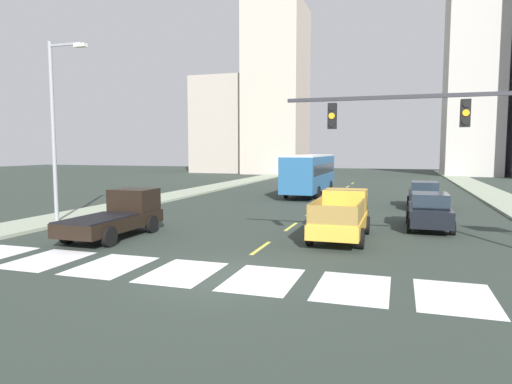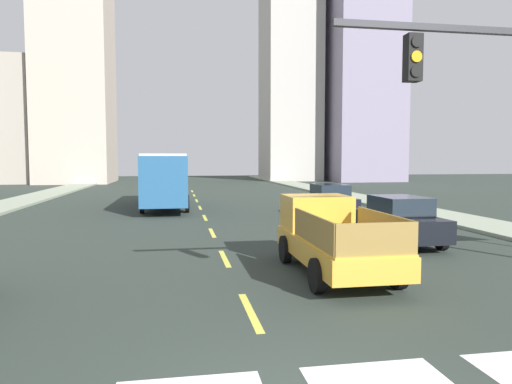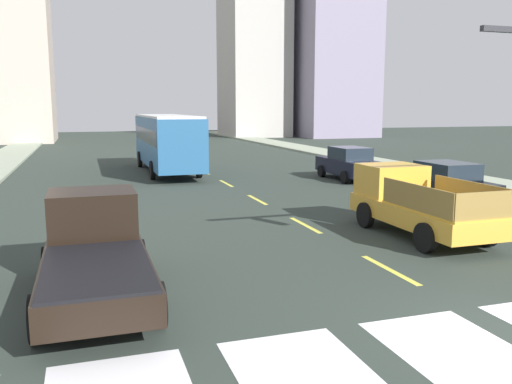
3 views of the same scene
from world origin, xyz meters
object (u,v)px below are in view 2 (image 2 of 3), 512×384
sedan_mid (329,200)px  pickup_stakebed (330,236)px  city_bus (166,176)px  sedan_far (398,220)px

sedan_mid → pickup_stakebed: bearing=-110.8°
city_bus → sedan_far: city_bus is taller
pickup_stakebed → sedan_mid: size_ratio=1.18×
sedan_mid → sedan_far: bearing=-93.2°
sedan_far → city_bus: bearing=121.8°
pickup_stakebed → sedan_mid: bearing=73.8°
pickup_stakebed → sedan_mid: 12.03m
pickup_stakebed → city_bus: bearing=107.7°
pickup_stakebed → city_bus: 18.14m
sedan_far → pickup_stakebed: bearing=-136.7°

